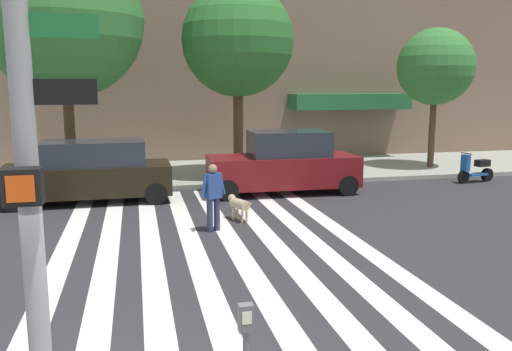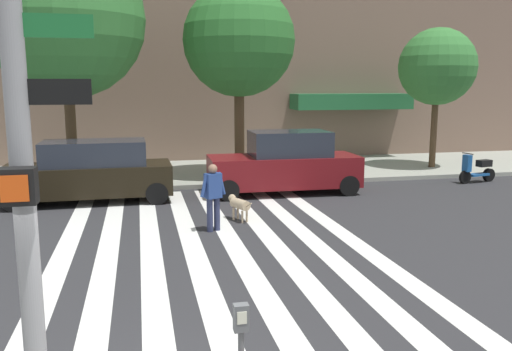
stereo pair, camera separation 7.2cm
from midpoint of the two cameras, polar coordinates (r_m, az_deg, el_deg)
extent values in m
plane|color=#2B2B2D|center=(11.92, -11.74, -7.55)|extent=(160.00, 160.00, 0.00)
cube|color=gray|center=(20.95, -12.16, 0.11)|extent=(80.00, 6.00, 0.15)
cube|color=silver|center=(12.03, -19.79, -7.76)|extent=(0.45, 11.95, 0.01)
cube|color=silver|center=(11.94, -15.47, -7.66)|extent=(0.45, 11.95, 0.01)
cube|color=silver|center=(11.92, -11.11, -7.51)|extent=(0.45, 11.95, 0.01)
cube|color=silver|center=(11.97, -6.77, -7.32)|extent=(0.45, 11.95, 0.01)
cube|color=silver|center=(12.09, -2.49, -7.09)|extent=(0.45, 11.95, 0.01)
cube|color=silver|center=(12.27, 1.68, -6.83)|extent=(0.45, 11.95, 0.01)
cube|color=silver|center=(12.51, 5.71, -6.55)|extent=(0.45, 11.95, 0.01)
cube|color=silver|center=(12.81, 9.56, -6.24)|extent=(0.45, 11.95, 0.01)
cube|color=#206135|center=(25.01, 10.25, 7.87)|extent=(5.53, 1.60, 0.70)
cylinder|color=gray|center=(4.51, -23.69, 3.15)|extent=(0.18, 0.18, 5.80)
cube|color=black|center=(4.36, -23.92, -1.06)|extent=(0.28, 0.18, 0.28)
cube|color=#E54C14|center=(4.26, -24.18, -1.31)|extent=(0.20, 0.01, 0.20)
cube|color=#19662D|center=(4.46, -20.60, 14.88)|extent=(0.60, 0.03, 0.18)
cube|color=black|center=(4.44, -20.47, 8.44)|extent=(0.56, 0.03, 0.20)
cube|color=#515456|center=(5.06, -1.21, -15.07)|extent=(0.14, 0.10, 0.26)
cube|color=beige|center=(5.01, -1.09, -15.10)|extent=(0.09, 0.01, 0.12)
cube|color=black|center=(16.72, -17.46, -0.39)|extent=(4.93, 1.92, 0.88)
cube|color=#232833|center=(16.59, -16.92, 2.36)|extent=(3.03, 1.67, 0.72)
cylinder|color=black|center=(16.23, -24.54, -2.42)|extent=(0.66, 0.23, 0.66)
cylinder|color=black|center=(17.86, -23.53, -1.31)|extent=(0.66, 0.23, 0.66)
cylinder|color=black|center=(15.92, -10.51, -1.91)|extent=(0.66, 0.23, 0.66)
cylinder|color=black|center=(17.58, -10.80, -0.83)|extent=(0.66, 0.23, 0.66)
cube|color=maroon|center=(17.26, 3.09, 0.52)|extent=(4.88, 1.95, 0.98)
cube|color=#232833|center=(17.19, 3.75, 3.47)|extent=(2.54, 1.68, 0.80)
cylinder|color=black|center=(16.15, -2.86, -1.60)|extent=(0.66, 0.23, 0.66)
cylinder|color=black|center=(17.78, -3.66, -0.55)|extent=(0.66, 0.23, 0.66)
cylinder|color=black|center=(17.14, 10.08, -1.08)|extent=(0.66, 0.23, 0.66)
cylinder|color=black|center=(18.69, 8.21, -0.13)|extent=(0.66, 0.23, 0.66)
cylinder|color=black|center=(20.39, 21.70, -0.16)|extent=(0.49, 0.19, 0.48)
cylinder|color=black|center=(21.22, 23.88, 0.06)|extent=(0.50, 0.23, 0.48)
cube|color=#1B5599|center=(20.83, 22.92, 0.10)|extent=(0.85, 0.47, 0.08)
cube|color=black|center=(20.95, 23.46, 1.22)|extent=(0.57, 0.40, 0.24)
cube|color=#1B5599|center=(20.35, 21.89, 1.24)|extent=(0.25, 0.31, 0.60)
cylinder|color=black|center=(20.30, 21.95, 2.21)|extent=(0.13, 0.50, 0.04)
cylinder|color=#4C3823|center=(18.90, -19.23, 5.19)|extent=(0.35, 0.35, 4.06)
sphere|color=#337533|center=(18.98, -19.83, 15.65)|extent=(5.20, 5.20, 5.20)
cylinder|color=#4C3823|center=(19.61, -1.70, 5.52)|extent=(0.37, 0.37, 3.82)
sphere|color=#286628|center=(19.62, -1.74, 14.36)|extent=(4.04, 4.04, 4.04)
cylinder|color=#4C3823|center=(22.92, 18.70, 4.88)|extent=(0.26, 0.26, 3.23)
sphere|color=#337533|center=(22.87, 19.05, 11.03)|extent=(3.08, 3.08, 3.08)
cylinder|color=#282D4C|center=(12.80, -4.84, -4.27)|extent=(0.20, 0.20, 0.82)
cylinder|color=#282D4C|center=(12.91, -4.08, -4.15)|extent=(0.20, 0.20, 0.82)
cube|color=navy|center=(12.70, -4.50, -1.10)|extent=(0.44, 0.37, 0.60)
cylinder|color=navy|center=(12.58, -5.43, -1.08)|extent=(0.24, 0.17, 0.57)
cylinder|color=navy|center=(12.82, -3.59, -0.85)|extent=(0.24, 0.17, 0.57)
sphere|color=#936B51|center=(12.63, -4.52, 0.73)|extent=(0.29, 0.29, 0.22)
cylinder|color=tan|center=(13.73, -1.58, -3.10)|extent=(0.47, 0.64, 0.26)
sphere|color=tan|center=(14.01, -2.44, -2.43)|extent=(0.26, 0.26, 0.20)
cylinder|color=tan|center=(13.41, -0.64, -3.20)|extent=(0.13, 0.23, 0.16)
cylinder|color=tan|center=(13.93, -2.29, -4.15)|extent=(0.07, 0.07, 0.32)
cylinder|color=tan|center=(14.00, -1.81, -4.07)|extent=(0.07, 0.07, 0.32)
cylinder|color=tan|center=(13.60, -1.33, -4.49)|extent=(0.07, 0.07, 0.32)
cylinder|color=tan|center=(13.68, -0.85, -4.40)|extent=(0.07, 0.07, 0.32)
camera|label=1|loc=(0.04, -89.83, 0.03)|focal=37.12mm
camera|label=2|loc=(0.04, 90.17, -0.03)|focal=37.12mm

